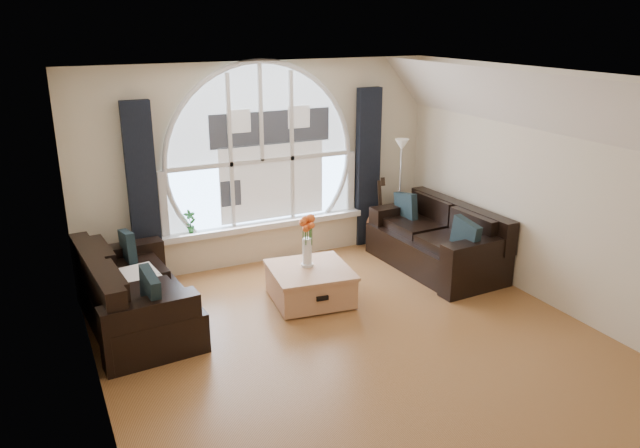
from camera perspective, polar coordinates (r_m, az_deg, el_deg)
The scene contains 21 objects.
ground at distance 6.56m, azimuth 3.47°, elevation -11.02°, with size 5.00×5.50×0.01m, color brown.
ceiling at distance 5.73m, azimuth 4.01°, elevation 13.17°, with size 5.00×5.50×0.01m, color silver.
wall_back at distance 8.42m, azimuth -5.49°, elevation 5.55°, with size 5.00×0.01×2.70m, color beige.
wall_front at distance 4.05m, azimuth 23.46°, elevation -10.86°, with size 5.00×0.01×2.70m, color beige.
wall_left at distance 5.32m, azimuth -20.55°, elevation -3.44°, with size 0.01×5.50×2.70m, color beige.
wall_right at distance 7.51m, azimuth 20.62°, elevation 2.83°, with size 0.01×5.50×2.70m, color beige.
attic_slope at distance 7.11m, azimuth 19.82°, elevation 10.35°, with size 0.92×5.50×0.72m, color silver.
arched_window at distance 8.34m, azimuth -5.47°, elevation 7.35°, with size 2.60×0.06×2.15m, color silver.
window_sill at distance 8.56m, azimuth -5.08°, elevation -0.07°, with size 2.90×0.22×0.08m, color white.
window_frame at distance 8.31m, azimuth -5.40°, elevation 7.32°, with size 2.76×0.08×2.15m, color white.
neighbor_house at distance 8.40m, azimuth -4.45°, elevation 6.60°, with size 1.70×0.02×1.50m, color silver.
curtain_left at distance 7.97m, azimuth -15.99°, elevation 2.66°, with size 0.35×0.12×2.30m, color black.
curtain_right at distance 9.03m, azimuth 4.41°, elevation 5.16°, with size 0.35×0.12×2.30m, color black.
sofa_left at distance 7.04m, azimuth -16.59°, elevation -6.01°, with size 0.96×1.91×0.85m, color black.
sofa_right at distance 8.42m, azimuth 10.58°, elevation -1.44°, with size 0.96×1.93×0.86m, color black.
coffee_chest at distance 7.40m, azimuth -0.92°, elevation -5.43°, with size 0.92×0.92×0.45m, color tan.
throw_blanket at distance 7.08m, azimuth -16.75°, elevation -5.00°, with size 0.55×0.55×0.10m, color silver.
vase_flowers at distance 7.26m, azimuth -1.20°, elevation -1.03°, with size 0.24×0.24×0.70m, color white.
floor_lamp at distance 9.03m, azimuth 7.35°, elevation 2.77°, with size 0.24×0.24×1.60m, color #B2B2B2.
guitar at distance 9.10m, azimuth 5.34°, elevation 1.20°, with size 0.36×0.24×1.06m, color brown.
potted_plant at distance 8.22m, azimuth -11.88°, elevation 0.22°, with size 0.16×0.11×0.31m, color #1E6023.
Camera 1 is at (-2.82, -4.96, 3.23)m, focal length 34.76 mm.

